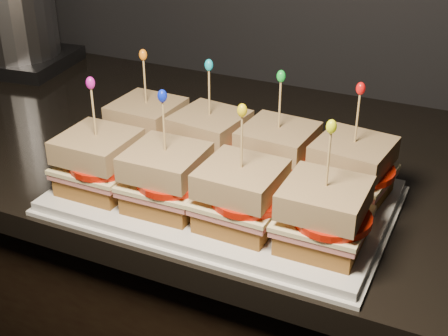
% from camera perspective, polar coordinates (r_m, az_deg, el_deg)
% --- Properties ---
extents(granite_slab, '(2.18, 0.64, 0.04)m').
position_cam_1_polar(granite_slab, '(0.99, 10.02, -0.92)').
color(granite_slab, black).
rests_on(granite_slab, cabinet).
extents(platter, '(0.45, 0.28, 0.02)m').
position_cam_1_polar(platter, '(0.87, 0.00, -2.66)').
color(platter, silver).
rests_on(platter, granite_slab).
extents(platter_rim, '(0.46, 0.29, 0.01)m').
position_cam_1_polar(platter_rim, '(0.88, 0.00, -2.99)').
color(platter_rim, silver).
rests_on(platter_rim, granite_slab).
extents(sandwich_0_bread_bot, '(0.10, 0.10, 0.03)m').
position_cam_1_polar(sandwich_0_bread_bot, '(0.98, -6.90, 2.25)').
color(sandwich_0_bread_bot, brown).
rests_on(sandwich_0_bread_bot, platter).
extents(sandwich_0_ham, '(0.11, 0.10, 0.01)m').
position_cam_1_polar(sandwich_0_ham, '(0.98, -6.96, 3.15)').
color(sandwich_0_ham, '#C26964').
rests_on(sandwich_0_ham, sandwich_0_bread_bot).
extents(sandwich_0_cheese, '(0.11, 0.11, 0.01)m').
position_cam_1_polar(sandwich_0_cheese, '(0.97, -6.99, 3.53)').
color(sandwich_0_cheese, '#F4E4A1').
rests_on(sandwich_0_cheese, sandwich_0_ham).
extents(sandwich_0_tomato, '(0.09, 0.09, 0.01)m').
position_cam_1_polar(sandwich_0_tomato, '(0.96, -6.58, 3.67)').
color(sandwich_0_tomato, red).
rests_on(sandwich_0_tomato, sandwich_0_cheese).
extents(sandwich_0_bread_top, '(0.10, 0.10, 0.03)m').
position_cam_1_polar(sandwich_0_bread_top, '(0.96, -7.08, 5.06)').
color(sandwich_0_bread_top, '#562F13').
rests_on(sandwich_0_bread_top, sandwich_0_tomato).
extents(sandwich_0_pick, '(0.00, 0.00, 0.09)m').
position_cam_1_polar(sandwich_0_pick, '(0.94, -7.25, 7.64)').
color(sandwich_0_pick, tan).
rests_on(sandwich_0_pick, sandwich_0_bread_top).
extents(sandwich_0_frill, '(0.01, 0.01, 0.02)m').
position_cam_1_polar(sandwich_0_frill, '(0.93, -7.42, 10.23)').
color(sandwich_0_frill, orange).
rests_on(sandwich_0_frill, sandwich_0_pick).
extents(sandwich_1_bread_bot, '(0.10, 0.10, 0.03)m').
position_cam_1_polar(sandwich_1_bread_bot, '(0.94, -1.29, 1.05)').
color(sandwich_1_bread_bot, brown).
rests_on(sandwich_1_bread_bot, platter).
extents(sandwich_1_ham, '(0.11, 0.11, 0.01)m').
position_cam_1_polar(sandwich_1_ham, '(0.93, -1.31, 1.99)').
color(sandwich_1_ham, '#C26964').
rests_on(sandwich_1_ham, sandwich_1_bread_bot).
extents(sandwich_1_cheese, '(0.12, 0.11, 0.01)m').
position_cam_1_polar(sandwich_1_cheese, '(0.92, -1.31, 2.37)').
color(sandwich_1_cheese, '#F4E4A1').
rests_on(sandwich_1_cheese, sandwich_1_ham).
extents(sandwich_1_tomato, '(0.09, 0.09, 0.01)m').
position_cam_1_polar(sandwich_1_tomato, '(0.91, -0.81, 2.51)').
color(sandwich_1_tomato, red).
rests_on(sandwich_1_tomato, sandwich_1_cheese).
extents(sandwich_1_bread_top, '(0.11, 0.11, 0.03)m').
position_cam_1_polar(sandwich_1_bread_top, '(0.91, -1.33, 3.97)').
color(sandwich_1_bread_top, '#562F13').
rests_on(sandwich_1_bread_top, sandwich_1_tomato).
extents(sandwich_1_pick, '(0.00, 0.00, 0.09)m').
position_cam_1_polar(sandwich_1_pick, '(0.89, -1.36, 6.67)').
color(sandwich_1_pick, tan).
rests_on(sandwich_1_pick, sandwich_1_bread_top).
extents(sandwich_1_frill, '(0.01, 0.01, 0.02)m').
position_cam_1_polar(sandwich_1_frill, '(0.88, -1.40, 9.40)').
color(sandwich_1_frill, '#12A9C5').
rests_on(sandwich_1_frill, sandwich_1_pick).
extents(sandwich_2_bread_bot, '(0.10, 0.10, 0.03)m').
position_cam_1_polar(sandwich_2_bread_bot, '(0.90, 4.84, -0.28)').
color(sandwich_2_bread_bot, brown).
rests_on(sandwich_2_bread_bot, platter).
extents(sandwich_2_ham, '(0.11, 0.11, 0.01)m').
position_cam_1_polar(sandwich_2_ham, '(0.89, 4.89, 0.68)').
color(sandwich_2_ham, '#C26964').
rests_on(sandwich_2_ham, sandwich_2_bread_bot).
extents(sandwich_2_cheese, '(0.11, 0.11, 0.01)m').
position_cam_1_polar(sandwich_2_cheese, '(0.89, 4.91, 1.09)').
color(sandwich_2_cheese, '#F4E4A1').
rests_on(sandwich_2_cheese, sandwich_2_ham).
extents(sandwich_2_tomato, '(0.09, 0.09, 0.01)m').
position_cam_1_polar(sandwich_2_tomato, '(0.87, 5.52, 1.21)').
color(sandwich_2_tomato, red).
rests_on(sandwich_2_tomato, sandwich_2_cheese).
extents(sandwich_2_bread_top, '(0.10, 0.10, 0.03)m').
position_cam_1_polar(sandwich_2_bread_top, '(0.87, 4.98, 2.73)').
color(sandwich_2_bread_top, '#562F13').
rests_on(sandwich_2_bread_top, sandwich_2_tomato).
extents(sandwich_2_pick, '(0.00, 0.00, 0.09)m').
position_cam_1_polar(sandwich_2_pick, '(0.86, 5.11, 5.53)').
color(sandwich_2_pick, tan).
rests_on(sandwich_2_pick, sandwich_2_bread_top).
extents(sandwich_2_frill, '(0.01, 0.01, 0.02)m').
position_cam_1_polar(sandwich_2_frill, '(0.84, 5.24, 8.37)').
color(sandwich_2_frill, green).
rests_on(sandwich_2_frill, sandwich_2_pick).
extents(sandwich_3_bread_bot, '(0.10, 0.10, 0.03)m').
position_cam_1_polar(sandwich_3_bread_bot, '(0.87, 11.43, -1.70)').
color(sandwich_3_bread_bot, brown).
rests_on(sandwich_3_bread_bot, platter).
extents(sandwich_3_ham, '(0.11, 0.11, 0.01)m').
position_cam_1_polar(sandwich_3_ham, '(0.86, 11.53, -0.72)').
color(sandwich_3_ham, '#C26964').
rests_on(sandwich_3_ham, sandwich_3_bread_bot).
extents(sandwich_3_cheese, '(0.12, 0.11, 0.01)m').
position_cam_1_polar(sandwich_3_cheese, '(0.86, 11.58, -0.31)').
color(sandwich_3_cheese, '#F4E4A1').
rests_on(sandwich_3_cheese, sandwich_3_ham).
extents(sandwich_3_tomato, '(0.09, 0.09, 0.01)m').
position_cam_1_polar(sandwich_3_tomato, '(0.85, 12.30, -0.21)').
color(sandwich_3_tomato, red).
rests_on(sandwich_3_tomato, sandwich_3_cheese).
extents(sandwich_3_bread_top, '(0.11, 0.11, 0.03)m').
position_cam_1_polar(sandwich_3_bread_top, '(0.85, 11.76, 1.36)').
color(sandwich_3_bread_top, '#562F13').
rests_on(sandwich_3_bread_top, sandwich_3_tomato).
extents(sandwich_3_pick, '(0.00, 0.00, 0.09)m').
position_cam_1_polar(sandwich_3_pick, '(0.83, 12.07, 4.22)').
color(sandwich_3_pick, tan).
rests_on(sandwich_3_pick, sandwich_3_bread_top).
extents(sandwich_3_frill, '(0.01, 0.01, 0.02)m').
position_cam_1_polar(sandwich_3_frill, '(0.81, 12.38, 7.12)').
color(sandwich_3_frill, red).
rests_on(sandwich_3_frill, sandwich_3_pick).
extents(sandwich_4_bread_bot, '(0.09, 0.09, 0.03)m').
position_cam_1_polar(sandwich_4_bread_bot, '(0.89, -11.20, -1.06)').
color(sandwich_4_bread_bot, brown).
rests_on(sandwich_4_bread_bot, platter).
extents(sandwich_4_ham, '(0.10, 0.10, 0.01)m').
position_cam_1_polar(sandwich_4_ham, '(0.88, -11.31, -0.09)').
color(sandwich_4_ham, '#C26964').
rests_on(sandwich_4_ham, sandwich_4_bread_bot).
extents(sandwich_4_cheese, '(0.11, 0.10, 0.01)m').
position_cam_1_polar(sandwich_4_cheese, '(0.88, -11.35, 0.31)').
color(sandwich_4_cheese, '#F4E4A1').
rests_on(sandwich_4_cheese, sandwich_4_ham).
extents(sandwich_4_tomato, '(0.09, 0.09, 0.01)m').
position_cam_1_polar(sandwich_4_tomato, '(0.86, -10.98, 0.42)').
color(sandwich_4_tomato, red).
rests_on(sandwich_4_tomato, sandwich_4_cheese).
extents(sandwich_4_bread_top, '(0.10, 0.10, 0.03)m').
position_cam_1_polar(sandwich_4_bread_top, '(0.87, -11.52, 1.96)').
color(sandwich_4_bread_top, '#562F13').
rests_on(sandwich_4_bread_top, sandwich_4_tomato).
extents(sandwich_4_pick, '(0.00, 0.00, 0.09)m').
position_cam_1_polar(sandwich_4_pick, '(0.85, -11.82, 4.77)').
color(sandwich_4_pick, tan).
rests_on(sandwich_4_pick, sandwich_4_bread_top).
extents(sandwich_4_frill, '(0.01, 0.01, 0.02)m').
position_cam_1_polar(sandwich_4_frill, '(0.83, -12.12, 7.62)').
color(sandwich_4_frill, '#C915A1').
rests_on(sandwich_4_frill, sandwich_4_pick).
extents(sandwich_5_bread_bot, '(0.10, 0.10, 0.03)m').
position_cam_1_polar(sandwich_5_bread_bot, '(0.84, -5.21, -2.60)').
color(sandwich_5_bread_bot, brown).
rests_on(sandwich_5_bread_bot, platter).
extents(sandwich_5_ham, '(0.10, 0.10, 0.01)m').
position_cam_1_polar(sandwich_5_ham, '(0.83, -5.26, -1.59)').
color(sandwich_5_ham, '#C26964').
rests_on(sandwich_5_ham, sandwich_5_bread_bot).
extents(sandwich_5_cheese, '(0.11, 0.10, 0.01)m').
position_cam_1_polar(sandwich_5_cheese, '(0.82, -5.28, -1.17)').
color(sandwich_5_cheese, '#F4E4A1').
rests_on(sandwich_5_cheese, sandwich_5_ham).
extents(sandwich_5_tomato, '(0.09, 0.09, 0.01)m').
position_cam_1_polar(sandwich_5_tomato, '(0.81, -4.78, -1.07)').
color(sandwich_5_tomato, red).
rests_on(sandwich_5_tomato, sandwich_5_cheese).
extents(sandwich_5_bread_top, '(0.10, 0.10, 0.03)m').
position_cam_1_polar(sandwich_5_bread_top, '(0.81, -5.37, 0.57)').
color(sandwich_5_bread_top, '#562F13').
rests_on(sandwich_5_bread_top, sandwich_5_tomato).
extents(sandwich_5_pick, '(0.00, 0.00, 0.09)m').
position_cam_1_polar(sandwich_5_pick, '(0.79, -5.51, 3.54)').
color(sandwich_5_pick, tan).
rests_on(sandwich_5_pick, sandwich_5_bread_top).
extents(sandwich_5_frill, '(0.01, 0.01, 0.02)m').
position_cam_1_polar(sandwich_5_frill, '(0.77, -5.67, 6.57)').
color(sandwich_5_frill, '#0B21D4').
rests_on(sandwich_5_frill, sandwich_5_pick).
extents(sandwich_6_bread_bot, '(0.10, 0.10, 0.03)m').
position_cam_1_polar(sandwich_6_bread_bot, '(0.79, 1.53, -4.29)').
color(sandwich_6_bread_bot, brown).
rests_on(sandwich_6_bread_bot, platter).
extents(sandwich_6_ham, '(0.11, 0.10, 0.01)m').
position_cam_1_polar(sandwich_6_ham, '(0.79, 1.54, -3.25)').
color(sandwich_6_ham, '#C26964').
rests_on(sandwich_6_ham, sandwich_6_bread_bot).
extents(sandwich_6_cheese, '(0.11, 0.10, 0.01)m').
position_cam_1_polar(sandwich_6_cheese, '(0.78, 1.55, -2.81)').
color(sandwich_6_cheese, '#F4E4A1').
rests_on(sandwich_6_cheese, sandwich_6_ham).
extents(sandwich_6_tomato, '(0.09, 0.09, 0.01)m').
position_cam_1_polar(sandwich_6_tomato, '(0.77, 2.20, -2.73)').
color(sandwich_6_tomato, red).
rests_on(sandwich_6_tomato, sandwich_6_cheese).
extents(sandwich_6_bread_top, '(0.10, 0.10, 0.03)m').
position_cam_1_polar(sandwich_6_bread_top, '(0.77, 1.58, -1.00)').
color(sandwich_6_bread_top, '#562F13').
rests_on(sandwich_6_bread_top, sandwich_6_tomato).
extents(sandwich_6_pick, '(0.00, 0.00, 0.09)m').
position_cam_1_polar(sandwich_6_pick, '(0.75, 1.62, 2.10)').
color(sandwich_6_pick, tan).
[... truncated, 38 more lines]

